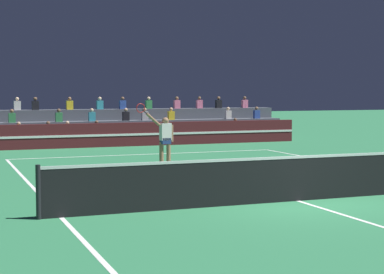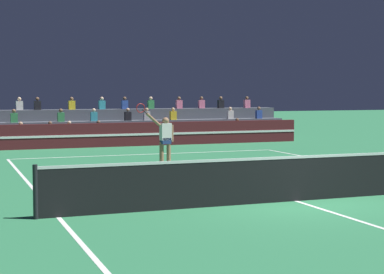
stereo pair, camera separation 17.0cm
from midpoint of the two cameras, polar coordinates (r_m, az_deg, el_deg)
name	(u,v)px [view 2 (the right image)]	position (r m, az deg, el deg)	size (l,w,h in m)	color
ground_plane	(296,201)	(15.24, 9.53, -5.64)	(120.00, 120.00, 0.00)	#2D7A4C
court_lines	(296,201)	(15.24, 9.53, -5.62)	(11.10, 23.90, 0.01)	white
tennis_net	(296,178)	(15.16, 9.55, -3.61)	(12.00, 0.10, 1.10)	black
sponsor_banner_wall	(123,135)	(29.91, -6.02, 0.21)	(18.00, 0.26, 1.10)	#51191E
bleacher_stand	(110,129)	(32.35, -7.19, 0.68)	(18.67, 2.85, 2.28)	#4C515B
tennis_player	(165,140)	(20.94, -2.22, -0.25)	(1.38, 0.33, 2.24)	#9E7051
tennis_ball	(154,199)	(15.11, -3.07, -5.54)	(0.07, 0.07, 0.07)	#C6DB33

